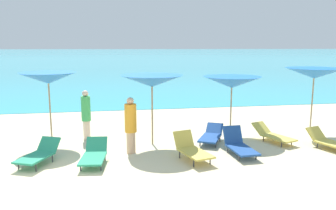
{
  "coord_description": "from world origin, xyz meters",
  "views": [
    {
      "loc": [
        1.73,
        -7.2,
        3.13
      ],
      "look_at": [
        3.66,
        3.7,
        1.2
      ],
      "focal_mm": 35.72,
      "sensor_mm": 36.0,
      "label": 1
    }
  ],
  "objects_px": {
    "umbrella_5": "(152,81)",
    "lounge_chair_10": "(211,135)",
    "umbrella_6": "(232,82)",
    "lounge_chair_12": "(39,154)",
    "lounge_chair_1": "(329,141)",
    "umbrella_7": "(314,73)",
    "lounge_chair_3": "(273,135)",
    "lounge_chair_9": "(94,154)",
    "umbrella_4": "(48,78)",
    "lounge_chair_11": "(192,149)",
    "lounge_chair_7": "(239,145)",
    "beachgoer_1": "(131,124)",
    "beachgoer_2": "(86,113)"
  },
  "relations": [
    {
      "from": "umbrella_6",
      "to": "lounge_chair_12",
      "type": "height_order",
      "value": "umbrella_6"
    },
    {
      "from": "umbrella_6",
      "to": "lounge_chair_12",
      "type": "relative_size",
      "value": 1.52
    },
    {
      "from": "lounge_chair_3",
      "to": "lounge_chair_7",
      "type": "xyz_separation_m",
      "value": [
        -1.61,
        -1.03,
        0.04
      ]
    },
    {
      "from": "lounge_chair_3",
      "to": "umbrella_4",
      "type": "bearing_deg",
      "value": 150.44
    },
    {
      "from": "lounge_chair_3",
      "to": "umbrella_5",
      "type": "bearing_deg",
      "value": 153.79
    },
    {
      "from": "lounge_chair_1",
      "to": "lounge_chair_3",
      "type": "distance_m",
      "value": 1.7
    },
    {
      "from": "umbrella_4",
      "to": "lounge_chair_3",
      "type": "height_order",
      "value": "umbrella_4"
    },
    {
      "from": "umbrella_5",
      "to": "lounge_chair_12",
      "type": "distance_m",
      "value": 3.94
    },
    {
      "from": "umbrella_6",
      "to": "lounge_chair_10",
      "type": "relative_size",
      "value": 1.39
    },
    {
      "from": "umbrella_5",
      "to": "umbrella_4",
      "type": "bearing_deg",
      "value": 166.76
    },
    {
      "from": "lounge_chair_10",
      "to": "lounge_chair_7",
      "type": "bearing_deg",
      "value": -43.01
    },
    {
      "from": "umbrella_4",
      "to": "lounge_chair_9",
      "type": "xyz_separation_m",
      "value": [
        1.46,
        -2.32,
        -1.88
      ]
    },
    {
      "from": "umbrella_4",
      "to": "beachgoer_1",
      "type": "height_order",
      "value": "umbrella_4"
    },
    {
      "from": "lounge_chair_3",
      "to": "beachgoer_2",
      "type": "bearing_deg",
      "value": 146.69
    },
    {
      "from": "lounge_chair_12",
      "to": "beachgoer_2",
      "type": "relative_size",
      "value": 0.88
    },
    {
      "from": "umbrella_4",
      "to": "lounge_chair_7",
      "type": "distance_m",
      "value": 6.35
    },
    {
      "from": "lounge_chair_1",
      "to": "beachgoer_1",
      "type": "bearing_deg",
      "value": 155.71
    },
    {
      "from": "umbrella_5",
      "to": "umbrella_6",
      "type": "relative_size",
      "value": 1.0
    },
    {
      "from": "umbrella_7",
      "to": "lounge_chair_9",
      "type": "bearing_deg",
      "value": -165.26
    },
    {
      "from": "lounge_chair_11",
      "to": "umbrella_6",
      "type": "bearing_deg",
      "value": 34.15
    },
    {
      "from": "lounge_chair_10",
      "to": "lounge_chair_1",
      "type": "bearing_deg",
      "value": 7.47
    },
    {
      "from": "lounge_chair_10",
      "to": "beachgoer_2",
      "type": "height_order",
      "value": "beachgoer_2"
    },
    {
      "from": "lounge_chair_3",
      "to": "lounge_chair_10",
      "type": "xyz_separation_m",
      "value": [
        -2.04,
        0.3,
        -0.0
      ]
    },
    {
      "from": "umbrella_5",
      "to": "lounge_chair_10",
      "type": "xyz_separation_m",
      "value": [
        1.95,
        -0.12,
        -1.82
      ]
    },
    {
      "from": "lounge_chair_1",
      "to": "beachgoer_2",
      "type": "bearing_deg",
      "value": 143.92
    },
    {
      "from": "umbrella_5",
      "to": "lounge_chair_9",
      "type": "relative_size",
      "value": 1.58
    },
    {
      "from": "lounge_chair_10",
      "to": "lounge_chair_11",
      "type": "relative_size",
      "value": 1.07
    },
    {
      "from": "lounge_chair_10",
      "to": "lounge_chair_3",
      "type": "bearing_deg",
      "value": 20.4
    },
    {
      "from": "umbrella_4",
      "to": "umbrella_5",
      "type": "height_order",
      "value": "umbrella_4"
    },
    {
      "from": "umbrella_7",
      "to": "beachgoer_1",
      "type": "relative_size",
      "value": 1.42
    },
    {
      "from": "umbrella_6",
      "to": "umbrella_7",
      "type": "relative_size",
      "value": 0.94
    },
    {
      "from": "lounge_chair_9",
      "to": "lounge_chair_10",
      "type": "distance_m",
      "value": 4.02
    },
    {
      "from": "umbrella_5",
      "to": "lounge_chair_10",
      "type": "bearing_deg",
      "value": -3.39
    },
    {
      "from": "umbrella_4",
      "to": "lounge_chair_11",
      "type": "bearing_deg",
      "value": -30.41
    },
    {
      "from": "lounge_chair_11",
      "to": "lounge_chair_12",
      "type": "relative_size",
      "value": 1.02
    },
    {
      "from": "umbrella_7",
      "to": "lounge_chair_1",
      "type": "distance_m",
      "value": 2.79
    },
    {
      "from": "lounge_chair_3",
      "to": "umbrella_6",
      "type": "bearing_deg",
      "value": 113.51
    },
    {
      "from": "umbrella_4",
      "to": "lounge_chair_12",
      "type": "bearing_deg",
      "value": -90.03
    },
    {
      "from": "lounge_chair_3",
      "to": "lounge_chair_12",
      "type": "height_order",
      "value": "lounge_chair_12"
    },
    {
      "from": "lounge_chair_12",
      "to": "lounge_chair_7",
      "type": "bearing_deg",
      "value": 23.11
    },
    {
      "from": "umbrella_4",
      "to": "lounge_chair_9",
      "type": "distance_m",
      "value": 3.33
    },
    {
      "from": "lounge_chair_1",
      "to": "lounge_chair_12",
      "type": "distance_m",
      "value": 8.62
    },
    {
      "from": "umbrella_5",
      "to": "lounge_chair_3",
      "type": "xyz_separation_m",
      "value": [
        4.0,
        -0.41,
        -1.82
      ]
    },
    {
      "from": "umbrella_5",
      "to": "lounge_chair_11",
      "type": "distance_m",
      "value": 2.59
    },
    {
      "from": "lounge_chair_7",
      "to": "beachgoer_2",
      "type": "relative_size",
      "value": 0.86
    },
    {
      "from": "umbrella_6",
      "to": "lounge_chair_1",
      "type": "distance_m",
      "value": 3.64
    },
    {
      "from": "umbrella_4",
      "to": "lounge_chair_3",
      "type": "relative_size",
      "value": 1.42
    },
    {
      "from": "lounge_chair_11",
      "to": "beachgoer_2",
      "type": "xyz_separation_m",
      "value": [
        -3.04,
        2.68,
        0.59
      ]
    },
    {
      "from": "umbrella_7",
      "to": "lounge_chair_11",
      "type": "distance_m",
      "value": 5.8
    },
    {
      "from": "lounge_chair_11",
      "to": "lounge_chair_9",
      "type": "bearing_deg",
      "value": 162.1
    }
  ]
}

